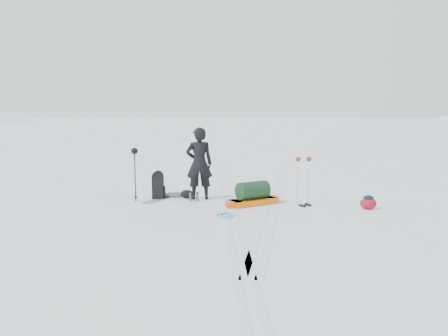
{
  "coord_description": "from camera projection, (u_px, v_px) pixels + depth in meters",
  "views": [
    {
      "loc": [
        0.25,
        -11.08,
        2.53
      ],
      "look_at": [
        -0.15,
        0.32,
        0.95
      ],
      "focal_mm": 35.0,
      "sensor_mm": 36.0,
      "label": 1
    }
  ],
  "objects": [
    {
      "name": "ground",
      "position": [
        229.0,
        206.0,
        11.32
      ],
      "size": [
        200.0,
        200.0,
        0.0
      ],
      "primitive_type": "plane",
      "color": "silver",
      "rests_on": "ground"
    },
    {
      "name": "ski_tracks",
      "position": [
        252.0,
        199.0,
        12.17
      ],
      "size": [
        3.38,
        17.97,
        0.01
      ],
      "color": "silver",
      "rests_on": "ground"
    },
    {
      "name": "skier",
      "position": [
        199.0,
        164.0,
        12.04
      ],
      "size": [
        0.79,
        0.58,
        2.0
      ],
      "primitive_type": "imported",
      "rotation": [
        0.0,
        0.0,
        3.29
      ],
      "color": "black",
      "rests_on": "ground"
    },
    {
      "name": "pulk_sled",
      "position": [
        253.0,
        196.0,
        11.45
      ],
      "size": [
        1.6,
        1.23,
        0.61
      ],
      "rotation": [
        0.0,
        0.0,
        0.55
      ],
      "color": "orange",
      "rests_on": "ground"
    },
    {
      "name": "expedition_rucksack",
      "position": [
        160.0,
        186.0,
        12.2
      ],
      "size": [
        0.8,
        0.52,
        0.79
      ],
      "rotation": [
        0.0,
        0.0,
        0.02
      ],
      "color": "black",
      "rests_on": "ground"
    },
    {
      "name": "ski_poles_black",
      "position": [
        135.0,
        157.0,
        11.76
      ],
      "size": [
        0.18,
        0.21,
        1.46
      ],
      "rotation": [
        0.0,
        0.0,
        -0.31
      ],
      "color": "black",
      "rests_on": "ground"
    },
    {
      "name": "ski_poles_silver",
      "position": [
        303.0,
        165.0,
        11.16
      ],
      "size": [
        0.41,
        0.17,
        1.29
      ],
      "rotation": [
        0.0,
        0.0,
        0.3
      ],
      "color": "#B6B9BE",
      "rests_on": "ground"
    },
    {
      "name": "touring_skis_grey",
      "position": [
        164.0,
        197.0,
        12.32
      ],
      "size": [
        0.98,
        1.73,
        0.07
      ],
      "rotation": [
        0.0,
        0.0,
        1.14
      ],
      "color": "#94979C",
      "rests_on": "ground"
    },
    {
      "name": "touring_skis_white",
      "position": [
        305.0,
        206.0,
        11.21
      ],
      "size": [
        1.34,
        1.77,
        0.07
      ],
      "rotation": [
        0.0,
        0.0,
        -0.97
      ],
      "color": "silver",
      "rests_on": "ground"
    },
    {
      "name": "rope_coil",
      "position": [
        225.0,
        215.0,
        10.24
      ],
      "size": [
        0.55,
        0.55,
        0.05
      ],
      "rotation": [
        0.0,
        0.0,
        -0.3
      ],
      "color": "#5DC0E3",
      "rests_on": "ground"
    },
    {
      "name": "small_daypack",
      "position": [
        368.0,
        202.0,
        10.94
      ],
      "size": [
        0.51,
        0.5,
        0.35
      ],
      "rotation": [
        0.0,
        0.0,
        -0.68
      ],
      "color": "maroon",
      "rests_on": "ground"
    },
    {
      "name": "thermos_pair",
      "position": [
        194.0,
        197.0,
        11.9
      ],
      "size": [
        0.28,
        0.16,
        0.27
      ],
      "rotation": [
        0.0,
        0.0,
        -0.43
      ],
      "color": "#4F5156",
      "rests_on": "ground"
    },
    {
      "name": "stuff_sack",
      "position": [
        187.0,
        194.0,
        12.31
      ],
      "size": [
        0.42,
        0.35,
        0.23
      ],
      "rotation": [
        0.0,
        0.0,
        0.23
      ],
      "color": "black",
      "rests_on": "ground"
    }
  ]
}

